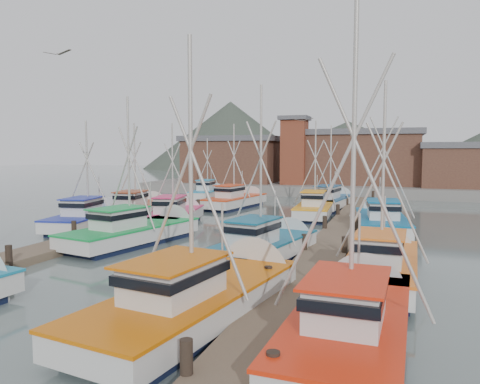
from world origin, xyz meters
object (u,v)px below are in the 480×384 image
(boat_1, at_px, (206,296))
(boat_12, at_px, (237,200))
(lookout_tower, at_px, (294,150))
(boat_4, at_px, (139,232))
(boat_8, at_px, (176,216))

(boat_1, xyz_separation_m, boat_12, (-8.64, 28.42, -0.00))
(lookout_tower, distance_m, boat_12, 16.89)
(boat_1, distance_m, boat_4, 13.16)
(boat_8, distance_m, boat_12, 11.70)
(boat_8, relative_size, boat_12, 0.97)
(boat_1, xyz_separation_m, boat_4, (-8.46, 10.08, -0.00))
(boat_8, height_order, boat_12, boat_12)
(boat_1, bearing_deg, lookout_tower, 107.41)
(lookout_tower, bearing_deg, boat_8, -95.87)
(boat_4, bearing_deg, boat_8, 109.91)
(lookout_tower, bearing_deg, boat_4, -93.17)
(boat_1, xyz_separation_m, boat_8, (-9.40, 16.75, -0.01))
(boat_4, bearing_deg, boat_12, 102.43)
(boat_8, bearing_deg, boat_1, -71.86)
(boat_1, height_order, boat_4, boat_1)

